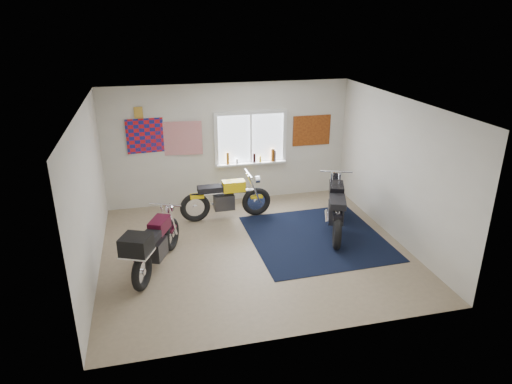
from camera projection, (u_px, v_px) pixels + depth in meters
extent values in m
plane|color=#9E896B|center=(254.00, 249.00, 8.46)|extent=(5.50, 5.50, 0.00)
plane|color=white|center=(254.00, 104.00, 7.47)|extent=(5.50, 5.50, 0.00)
plane|color=silver|center=(229.00, 144.00, 10.22)|extent=(5.50, 0.00, 5.50)
plane|color=silver|center=(300.00, 248.00, 5.70)|extent=(5.50, 0.00, 5.50)
plane|color=silver|center=(89.00, 195.00, 7.37)|extent=(0.00, 5.00, 5.00)
plane|color=silver|center=(397.00, 169.00, 8.56)|extent=(0.00, 5.00, 5.00)
cube|color=black|center=(316.00, 237.00, 8.89)|extent=(2.57, 2.66, 0.01)
cube|color=white|center=(251.00, 138.00, 10.28)|extent=(1.50, 0.02, 1.10)
cube|color=white|center=(251.00, 112.00, 10.05)|extent=(1.66, 0.06, 0.08)
cube|color=white|center=(251.00, 163.00, 10.49)|extent=(1.66, 0.06, 0.08)
cube|color=white|center=(216.00, 141.00, 10.10)|extent=(0.08, 0.06, 1.10)
cube|color=white|center=(284.00, 136.00, 10.44)|extent=(0.08, 0.06, 1.10)
cube|color=white|center=(251.00, 138.00, 10.27)|extent=(0.04, 0.06, 1.10)
cube|color=white|center=(251.00, 163.00, 10.42)|extent=(1.60, 0.16, 0.04)
cylinder|color=#8D5314|center=(228.00, 158.00, 10.24)|extent=(0.07, 0.07, 0.28)
cylinder|color=silver|center=(237.00, 161.00, 10.31)|extent=(0.06, 0.06, 0.12)
cylinder|color=black|center=(254.00, 158.00, 10.38)|extent=(0.06, 0.06, 0.22)
cylinder|color=gold|center=(260.00, 159.00, 10.43)|extent=(0.05, 0.05, 0.14)
cylinder|color=brown|center=(273.00, 155.00, 10.46)|extent=(0.09, 0.09, 0.30)
cylinder|color=brown|center=(274.00, 156.00, 10.48)|extent=(0.09, 0.09, 0.25)
plane|color=red|center=(150.00, 135.00, 9.73)|extent=(1.00, 0.07, 1.00)
plane|color=red|center=(181.00, 138.00, 9.89)|extent=(0.90, 0.09, 0.90)
cube|color=#B98E34|center=(138.00, 113.00, 9.50)|extent=(0.18, 0.02, 0.24)
cube|color=#A54C14|center=(312.00, 130.00, 10.55)|extent=(0.90, 0.03, 0.70)
torus|color=black|center=(256.00, 201.00, 9.80)|extent=(0.63, 0.13, 0.63)
torus|color=black|center=(195.00, 208.00, 9.49)|extent=(0.63, 0.13, 0.63)
cylinder|color=white|center=(256.00, 201.00, 9.80)|extent=(0.11, 0.10, 0.10)
cylinder|color=white|center=(195.00, 208.00, 9.49)|extent=(0.11, 0.10, 0.10)
cylinder|color=white|center=(226.00, 193.00, 9.54)|extent=(1.19, 0.11, 0.08)
cube|color=#2A2A2C|center=(224.00, 202.00, 9.61)|extent=(0.43, 0.27, 0.32)
cylinder|color=white|center=(223.00, 203.00, 9.78)|extent=(0.52, 0.08, 0.07)
cube|color=yellow|center=(234.00, 186.00, 9.54)|extent=(0.47, 0.25, 0.23)
cube|color=black|center=(210.00, 189.00, 9.43)|extent=(0.52, 0.27, 0.11)
cube|color=yellow|center=(197.00, 196.00, 9.41)|extent=(0.29, 0.16, 0.08)
cube|color=yellow|center=(256.00, 197.00, 9.76)|extent=(0.27, 0.14, 0.05)
cylinder|color=white|center=(248.00, 174.00, 9.52)|extent=(0.04, 0.58, 0.03)
cylinder|color=white|center=(257.00, 180.00, 9.62)|extent=(0.10, 0.15, 0.15)
torus|color=black|center=(334.00, 202.00, 9.76)|extent=(0.36, 0.67, 0.66)
torus|color=black|center=(337.00, 232.00, 8.40)|extent=(0.36, 0.67, 0.66)
cylinder|color=white|center=(334.00, 202.00, 9.76)|extent=(0.14, 0.14, 0.12)
cylinder|color=white|center=(337.00, 232.00, 8.40)|extent=(0.14, 0.14, 0.12)
cylinder|color=white|center=(336.00, 201.00, 8.96)|extent=(0.55, 1.28, 0.09)
cube|color=#2A2A2C|center=(336.00, 212.00, 8.99)|extent=(0.44, 0.55, 0.36)
cylinder|color=white|center=(327.00, 217.00, 9.05)|extent=(0.27, 0.57, 0.07)
cube|color=black|center=(336.00, 190.00, 9.08)|extent=(0.44, 0.59, 0.25)
cube|color=black|center=(338.00, 202.00, 8.57)|extent=(0.48, 0.64, 0.13)
cube|color=black|center=(338.00, 216.00, 8.33)|extent=(0.27, 0.35, 0.08)
cube|color=black|center=(334.00, 196.00, 9.71)|extent=(0.24, 0.33, 0.05)
cylinder|color=white|center=(336.00, 171.00, 9.31)|extent=(0.62, 0.26, 0.04)
cylinder|color=white|center=(335.00, 176.00, 9.56)|extent=(0.19, 0.16, 0.17)
torus|color=black|center=(171.00, 234.00, 8.37)|extent=(0.36, 0.61, 0.61)
torus|color=black|center=(142.00, 272.00, 7.16)|extent=(0.36, 0.61, 0.61)
cylinder|color=white|center=(171.00, 234.00, 8.37)|extent=(0.13, 0.13, 0.10)
cylinder|color=white|center=(142.00, 272.00, 7.16)|extent=(0.13, 0.13, 0.10)
cylinder|color=white|center=(156.00, 237.00, 7.66)|extent=(0.55, 1.13, 0.09)
cube|color=#2A2A2C|center=(156.00, 249.00, 7.69)|extent=(0.41, 0.50, 0.32)
cylinder|color=white|center=(148.00, 253.00, 7.75)|extent=(0.27, 0.50, 0.07)
cube|color=#430A1D|center=(159.00, 225.00, 7.77)|extent=(0.41, 0.53, 0.23)
cube|color=black|center=(148.00, 240.00, 7.31)|extent=(0.45, 0.58, 0.11)
cube|color=#430A1D|center=(142.00, 256.00, 7.10)|extent=(0.25, 0.32, 0.08)
cube|color=#430A1D|center=(171.00, 229.00, 8.33)|extent=(0.23, 0.30, 0.05)
cylinder|color=white|center=(165.00, 205.00, 7.97)|extent=(0.55, 0.27, 0.03)
cylinder|color=white|center=(170.00, 208.00, 8.20)|extent=(0.18, 0.15, 0.15)
cube|color=black|center=(136.00, 245.00, 6.88)|extent=(0.55, 0.53, 0.28)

